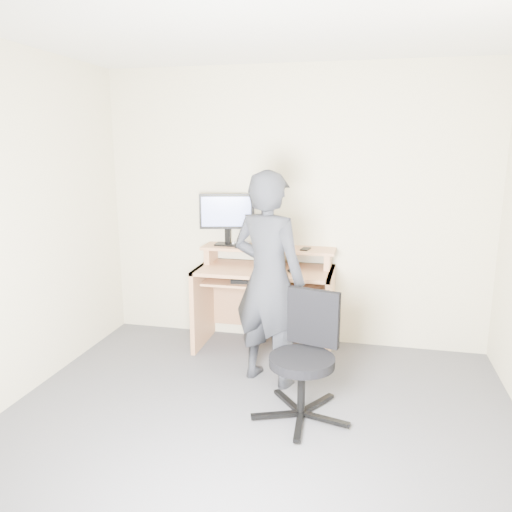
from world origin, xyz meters
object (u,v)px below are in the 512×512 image
at_px(desk, 266,288).
at_px(office_chair, 306,351).
at_px(person, 268,279).
at_px(monitor, 227,215).

bearing_deg(desk, office_chair, -65.89).
distance_m(desk, office_chair, 1.23).
height_order(desk, office_chair, desk).
xyz_separation_m(desk, person, (0.15, -0.68, 0.27)).
distance_m(monitor, office_chair, 1.66).
bearing_deg(person, monitor, -34.34).
xyz_separation_m(desk, monitor, (-0.39, 0.08, 0.65)).
bearing_deg(monitor, desk, -26.03).
xyz_separation_m(desk, office_chair, (0.50, -1.12, -0.09)).
distance_m(desk, monitor, 0.76).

